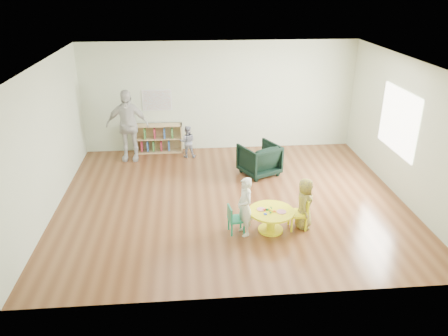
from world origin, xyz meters
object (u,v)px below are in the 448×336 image
object	(u,v)px
activity_table	(271,217)
child_left	(245,207)
child_right	(305,203)
kid_chair_left	(234,218)
armchair	(259,159)
kid_chair_right	(300,212)
toddler	(188,142)
adult_caretaker	(127,125)
bookshelf	(159,138)

from	to	relation	value
activity_table	child_left	world-z (taller)	child_left
activity_table	child_right	world-z (taller)	child_right
kid_chair_left	child_left	distance (m)	0.32
armchair	kid_chair_left	bearing A→B (deg)	44.89
kid_chair_right	toddler	size ratio (longest dim) A/B	0.73
activity_table	child_left	distance (m)	0.55
armchair	child_right	bearing A→B (deg)	74.00
adult_caretaker	child_left	bearing A→B (deg)	-53.36
activity_table	toddler	xyz separation A→B (m)	(-1.45, 3.68, 0.13)
kid_chair_right	armchair	distance (m)	2.45
activity_table	child_right	bearing A→B (deg)	7.35
adult_caretaker	toddler	bearing A→B (deg)	4.72
adult_caretaker	kid_chair_right	bearing A→B (deg)	-42.72
child_right	kid_chair_left	bearing A→B (deg)	110.13
adult_caretaker	child_right	bearing A→B (deg)	-41.86
kid_chair_right	kid_chair_left	bearing A→B (deg)	93.21
activity_table	child_right	distance (m)	0.65
bookshelf	child_right	distance (m)	4.93
kid_chair_left	adult_caretaker	size ratio (longest dim) A/B	0.30
toddler	child_right	bearing A→B (deg)	123.13
bookshelf	armchair	distance (m)	2.90
kid_chair_right	armchair	size ratio (longest dim) A/B	0.74
kid_chair_left	bookshelf	size ratio (longest dim) A/B	0.44
child_left	toddler	size ratio (longest dim) A/B	1.32
kid_chair_left	child_left	world-z (taller)	child_left
adult_caretaker	activity_table	bearing A→B (deg)	-47.95
activity_table	kid_chair_right	size ratio (longest dim) A/B	1.36
kid_chair_left	toddler	xyz separation A→B (m)	(-0.79, 3.69, 0.13)
activity_table	toddler	size ratio (longest dim) A/B	0.99
bookshelf	child_left	size ratio (longest dim) A/B	1.10
child_right	toddler	xyz separation A→B (m)	(-2.07, 3.60, -0.07)
toddler	adult_caretaker	xyz separation A→B (m)	(-1.45, -0.03, 0.48)
activity_table	kid_chair_left	bearing A→B (deg)	-179.57
child_left	activity_table	bearing A→B (deg)	82.12
toddler	adult_caretaker	size ratio (longest dim) A/B	0.46
kid_chair_right	adult_caretaker	world-z (taller)	adult_caretaker
kid_chair_left	child_left	size ratio (longest dim) A/B	0.49
child_left	adult_caretaker	bearing A→B (deg)	-161.89
child_left	toddler	world-z (taller)	child_left
kid_chair_right	child_left	size ratio (longest dim) A/B	0.55
kid_chair_right	child_right	size ratio (longest dim) A/B	0.62
kid_chair_right	bookshelf	distance (m)	4.91
bookshelf	adult_caretaker	distance (m)	0.99
kid_chair_left	adult_caretaker	distance (m)	4.33
activity_table	adult_caretaker	bearing A→B (deg)	128.48
kid_chair_left	kid_chair_right	xyz separation A→B (m)	(1.21, 0.05, 0.04)
kid_chair_left	toddler	size ratio (longest dim) A/B	0.64
activity_table	toddler	bearing A→B (deg)	111.54
kid_chair_left	bookshelf	bearing A→B (deg)	-168.18
kid_chair_left	bookshelf	world-z (taller)	bookshelf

